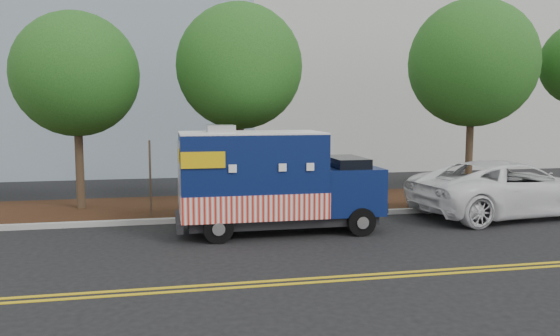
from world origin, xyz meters
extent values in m
plane|color=black|center=(0.00, 0.00, 0.00)|extent=(120.00, 120.00, 0.00)
cube|color=#9E9E99|center=(0.00, 1.40, 0.07)|extent=(120.00, 0.18, 0.15)
cube|color=black|center=(0.00, 3.50, 0.07)|extent=(120.00, 4.00, 0.15)
cube|color=gold|center=(0.00, -4.45, 0.01)|extent=(120.00, 0.10, 0.01)
cube|color=gold|center=(0.00, -4.70, 0.01)|extent=(120.00, 0.10, 0.01)
cylinder|color=#38281C|center=(-4.97, 3.66, 1.70)|extent=(0.26, 0.26, 3.41)
sphere|color=#174914|center=(-4.97, 3.66, 4.37)|extent=(3.88, 3.88, 3.88)
cylinder|color=#38281C|center=(0.11, 3.29, 1.83)|extent=(0.26, 0.26, 3.65)
sphere|color=#174914|center=(0.11, 3.29, 4.67)|extent=(4.06, 4.06, 4.06)
cylinder|color=#38281C|center=(8.49, 3.42, 1.89)|extent=(0.26, 0.26, 3.79)
sphere|color=#174914|center=(8.49, 3.42, 4.92)|extent=(4.53, 4.53, 4.53)
cube|color=#473828|center=(-2.74, 1.72, 1.20)|extent=(0.06, 0.06, 2.40)
cube|color=black|center=(0.73, -0.31, 0.37)|extent=(4.97, 1.69, 0.25)
cube|color=#0A1748|center=(-0.07, -0.31, 1.60)|extent=(3.73, 2.04, 2.13)
cube|color=red|center=(-0.07, -0.31, 0.84)|extent=(3.76, 2.10, 0.67)
cube|color=white|center=(-0.07, -0.31, 2.68)|extent=(3.73, 2.04, 0.05)
cube|color=#B7B7BA|center=(-0.87, -0.31, 2.79)|extent=(0.71, 0.71, 0.20)
cube|color=#0A1748|center=(2.59, -0.31, 1.11)|extent=(1.60, 1.91, 1.24)
cube|color=black|center=(2.54, -0.31, 1.70)|extent=(0.89, 1.73, 0.58)
cube|color=black|center=(3.40, -0.31, 0.69)|extent=(0.07, 1.77, 0.27)
cube|color=black|center=(-1.98, -0.32, 0.40)|extent=(0.16, 2.00, 0.25)
cube|color=#B7B7BA|center=(-1.95, -0.32, 1.64)|extent=(0.04, 1.60, 1.68)
cube|color=#B7B7BA|center=(0.19, 0.74, 1.64)|extent=(1.60, 0.04, 0.98)
cube|color=#DEB20B|center=(-1.40, -1.37, 2.08)|extent=(1.06, 0.02, 0.40)
cube|color=#DEB20B|center=(-1.40, 0.74, 2.08)|extent=(1.06, 0.02, 0.40)
cylinder|color=black|center=(2.68, -1.22, 0.37)|extent=(0.75, 0.25, 0.74)
cylinder|color=black|center=(2.67, 0.59, 0.37)|extent=(0.75, 0.25, 0.74)
cylinder|color=black|center=(-1.05, -1.22, 0.37)|extent=(0.75, 0.25, 0.74)
cylinder|color=black|center=(-1.05, 0.59, 0.37)|extent=(0.75, 0.25, 0.74)
imported|color=white|center=(8.09, 0.41, 0.86)|extent=(6.50, 3.59, 1.72)
camera|label=1|loc=(-2.25, -14.47, 3.31)|focal=35.00mm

